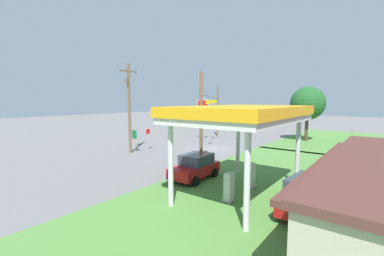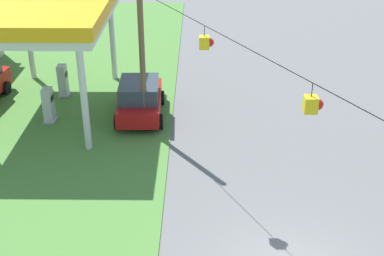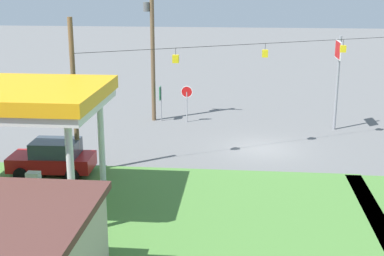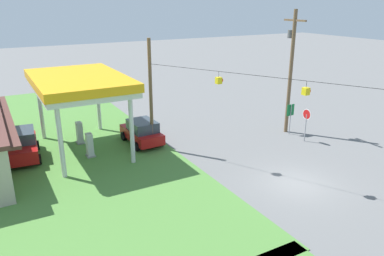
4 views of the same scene
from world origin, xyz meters
The scene contains 5 objects.
gas_station_canopy centered at (11.21, 9.32, 4.77)m, with size 8.99×5.75×5.29m.
fuel_pump_near centered at (9.80, 9.32, 0.78)m, with size 0.71×0.56×1.64m.
fuel_pump_far centered at (12.63, 9.32, 0.78)m, with size 0.71×0.56×1.64m.
car_at_pumps_front centered at (10.40, 5.32, 0.92)m, with size 4.14×2.22×1.79m.
signal_span_gantry centered at (0.00, -0.01, 4.17)m, with size 18.73×10.24×7.73m.
Camera 2 is at (-11.60, 2.68, 10.83)m, focal length 50.00 mm.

